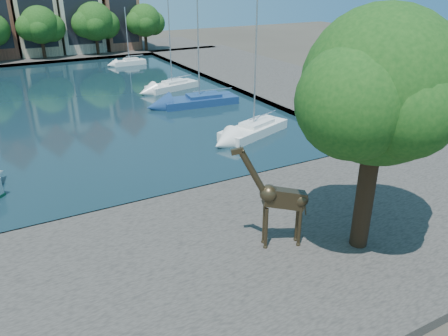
# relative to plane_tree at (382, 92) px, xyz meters

# --- Properties ---
(ground) EXTENTS (160.00, 160.00, 0.00)m
(ground) POSITION_rel_plane_tree_xyz_m (-7.62, 9.01, -7.67)
(ground) COLOR #38332B
(ground) RESTS_ON ground
(water_basin) EXTENTS (38.00, 50.00, 0.08)m
(water_basin) POSITION_rel_plane_tree_xyz_m (-7.62, 33.01, -7.63)
(water_basin) COLOR black
(water_basin) RESTS_ON ground
(near_quay) EXTENTS (50.00, 14.00, 0.50)m
(near_quay) POSITION_rel_plane_tree_xyz_m (-7.62, 2.01, -7.42)
(near_quay) COLOR #4B4641
(near_quay) RESTS_ON ground
(far_quay) EXTENTS (60.00, 16.00, 0.50)m
(far_quay) POSITION_rel_plane_tree_xyz_m (-7.62, 65.01, -7.42)
(far_quay) COLOR #4B4641
(far_quay) RESTS_ON ground
(right_quay) EXTENTS (14.00, 52.00, 0.50)m
(right_quay) POSITION_rel_plane_tree_xyz_m (17.38, 33.01, -7.42)
(right_quay) COLOR #4B4641
(right_quay) RESTS_ON ground
(plane_tree) EXTENTS (8.32, 6.40, 10.62)m
(plane_tree) POSITION_rel_plane_tree_xyz_m (0.00, 0.00, 0.00)
(plane_tree) COLOR #332114
(plane_tree) RESTS_ON near_quay
(townhouse_east_inner) EXTENTS (5.94, 9.18, 15.79)m
(townhouse_east_inner) POSITION_rel_plane_tree_xyz_m (-5.62, 64.99, 0.06)
(townhouse_east_inner) COLOR tan
(townhouse_east_inner) RESTS_ON far_quay
(townhouse_east_mid) EXTENTS (6.43, 9.18, 16.65)m
(townhouse_east_mid) POSITION_rel_plane_tree_xyz_m (0.88, 64.99, 0.43)
(townhouse_east_mid) COLOR beige
(townhouse_east_mid) RESTS_ON far_quay
(townhouse_east_end) EXTENTS (5.44, 9.18, 14.43)m
(townhouse_east_end) POSITION_rel_plane_tree_xyz_m (7.38, 64.99, -0.56)
(townhouse_east_end) COLOR brown
(townhouse_east_end) RESTS_ON far_quay
(far_tree_mid_east) EXTENTS (7.02, 5.40, 7.52)m
(far_tree_mid_east) POSITION_rel_plane_tree_xyz_m (-5.52, 59.50, -2.54)
(far_tree_mid_east) COLOR #332114
(far_tree_mid_east) RESTS_ON far_quay
(far_tree_east) EXTENTS (7.54, 5.80, 7.84)m
(far_tree_east) POSITION_rel_plane_tree_xyz_m (2.49, 59.50, -2.43)
(far_tree_east) COLOR #332114
(far_tree_east) RESTS_ON far_quay
(far_tree_far_east) EXTENTS (6.76, 5.20, 7.36)m
(far_tree_far_east) POSITION_rel_plane_tree_xyz_m (10.48, 59.50, -2.60)
(far_tree_far_east) COLOR #332114
(far_tree_far_east) RESTS_ON far_quay
(giraffe_statue) EXTENTS (3.32, 1.57, 4.91)m
(giraffe_statue) POSITION_rel_plane_tree_xyz_m (-3.49, 1.80, -4.76)
(giraffe_statue) COLOR #372C1B
(giraffe_statue) RESTS_ON near_quay
(sailboat_right_a) EXTENTS (6.81, 4.35, 12.04)m
(sailboat_right_a) POSITION_rel_plane_tree_xyz_m (4.38, 16.32, -7.01)
(sailboat_right_a) COLOR white
(sailboat_right_a) RESTS_ON water_basin
(sailboat_right_b) EXTENTS (7.69, 3.27, 12.36)m
(sailboat_right_b) POSITION_rel_plane_tree_xyz_m (4.38, 26.49, -7.02)
(sailboat_right_b) COLOR navy
(sailboat_right_b) RESTS_ON water_basin
(sailboat_right_c) EXTENTS (6.34, 3.55, 10.38)m
(sailboat_right_c) POSITION_rel_plane_tree_xyz_m (4.38, 33.71, -7.05)
(sailboat_right_c) COLOR silver
(sailboat_right_c) RESTS_ON water_basin
(sailboat_right_d) EXTENTS (4.62, 1.73, 7.87)m
(sailboat_right_d) POSITION_rel_plane_tree_xyz_m (4.62, 50.46, -7.08)
(sailboat_right_d) COLOR white
(sailboat_right_d) RESTS_ON water_basin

